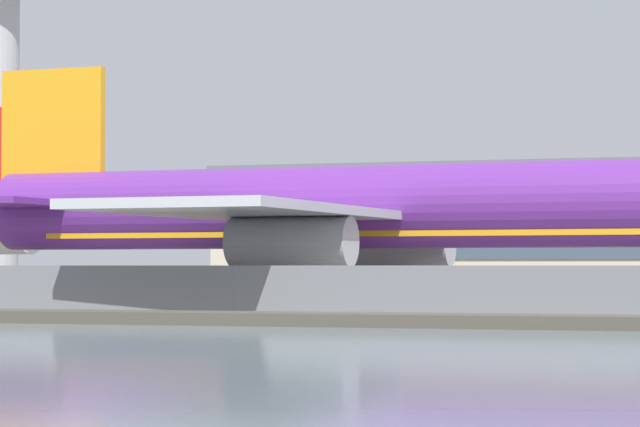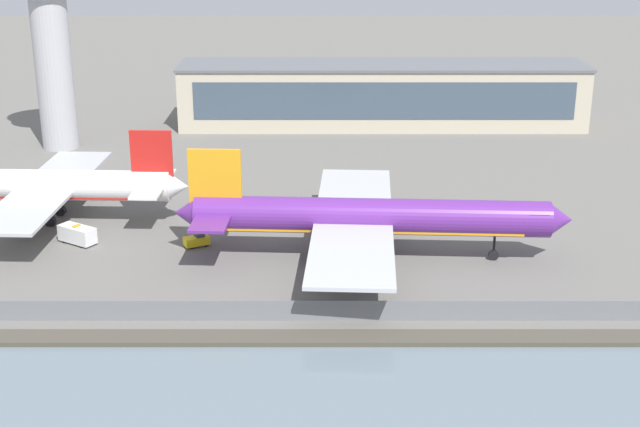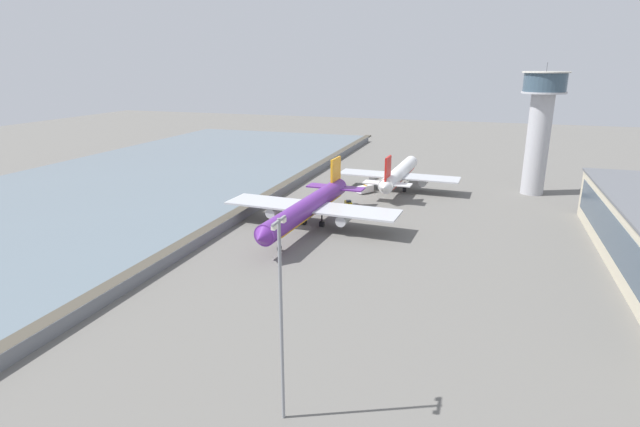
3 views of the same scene
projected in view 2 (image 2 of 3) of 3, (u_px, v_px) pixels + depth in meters
ground_plane at (360, 263)px, 110.06m from camera, size 500.00×500.00×0.00m
shoreline_seawall at (369, 338)px, 90.65m from camera, size 320.00×3.00×0.50m
perimeter_fence at (367, 311)px, 94.58m from camera, size 280.00×0.10×2.32m
cargo_jet_purple at (361, 218)px, 110.05m from camera, size 49.29×42.49×13.84m
passenger_jet_white_red at (34, 186)px, 122.88m from camera, size 43.24×36.81×13.15m
baggage_tug at (193, 240)px, 115.04m from camera, size 3.58×2.84×1.80m
ops_van at (72, 234)px, 115.85m from camera, size 5.51×4.58×2.48m
control_tower at (45, 25)px, 153.82m from camera, size 12.87×12.87×37.83m
terminal_building at (378, 95)px, 175.19m from camera, size 79.22×14.99×12.26m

